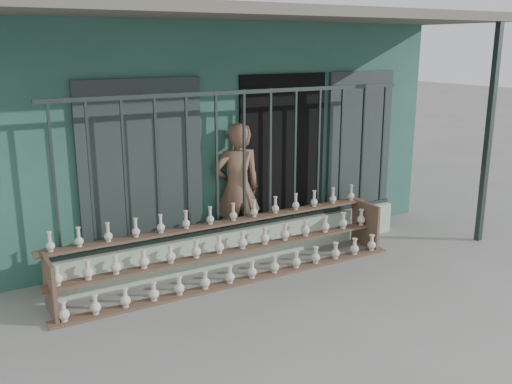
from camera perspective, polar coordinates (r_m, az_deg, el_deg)
ground at (r=6.68m, az=4.40°, el=-10.23°), size 60.00×60.00×0.00m
workshop_building at (r=9.90m, az=-9.52°, el=7.57°), size 7.40×6.60×3.21m
parapet_wall at (r=7.61m, az=-1.14°, el=-5.16°), size 5.00×0.20×0.45m
security_fence at (r=7.31m, az=-1.19°, el=3.16°), size 5.00×0.04×1.80m
shelf_rack at (r=7.04m, az=-2.45°, el=-5.65°), size 4.50×0.68×0.85m
elderly_woman at (r=7.72m, az=-1.90°, el=0.33°), size 0.72×0.54×1.80m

